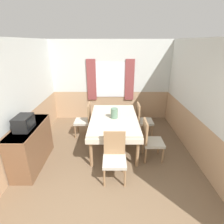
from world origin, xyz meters
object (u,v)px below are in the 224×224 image
(chair_right_near, at_px, (150,139))
(vase, at_px, (114,113))
(tv, at_px, (23,123))
(dining_table, at_px, (114,121))
(chair_left_far, at_px, (85,119))
(sideboard, at_px, (31,146))
(chair_right_far, at_px, (142,119))
(chair_head_near, at_px, (114,155))

(chair_right_near, bearing_deg, vase, -123.68)
(vase, bearing_deg, tv, -153.70)
(dining_table, bearing_deg, vase, -69.63)
(chair_left_far, xyz_separation_m, sideboard, (-0.95, -1.32, -0.03))
(sideboard, bearing_deg, chair_right_near, 4.80)
(chair_right_far, relative_size, vase, 3.78)
(dining_table, distance_m, vase, 0.23)
(tv, bearing_deg, chair_right_far, 29.34)
(chair_right_far, relative_size, chair_left_far, 1.00)
(chair_left_far, distance_m, sideboard, 1.63)
(dining_table, xyz_separation_m, chair_left_far, (-0.81, 0.55, -0.18))
(chair_left_far, relative_size, tv, 2.32)
(sideboard, relative_size, tv, 3.20)
(chair_right_near, height_order, vase, vase)
(chair_left_far, height_order, vase, vase)
(chair_right_near, xyz_separation_m, chair_left_far, (-1.61, 1.10, 0.00))
(chair_head_near, bearing_deg, chair_right_far, -115.37)
(chair_right_near, bearing_deg, chair_left_far, -124.34)
(tv, relative_size, vase, 1.63)
(chair_head_near, height_order, vase, vase)
(sideboard, bearing_deg, dining_table, 23.53)
(chair_right_near, relative_size, chair_head_near, 1.00)
(chair_right_far, bearing_deg, chair_left_far, -90.00)
(dining_table, height_order, chair_right_far, chair_right_far)
(dining_table, distance_m, tv, 2.00)
(dining_table, xyz_separation_m, chair_right_far, (0.81, 0.55, -0.18))
(chair_right_near, relative_size, vase, 3.78)
(dining_table, height_order, tv, tv)
(chair_left_far, bearing_deg, vase, -124.98)
(tv, bearing_deg, chair_right_near, 7.49)
(chair_right_far, relative_size, chair_head_near, 1.00)
(chair_right_far, height_order, chair_left_far, same)
(dining_table, relative_size, chair_right_near, 1.97)
(chair_head_near, relative_size, tv, 2.32)
(sideboard, xyz_separation_m, vase, (1.77, 0.75, 0.43))
(vase, bearing_deg, chair_head_near, -90.34)
(chair_head_near, height_order, tv, tv)
(chair_right_near, bearing_deg, chair_head_near, -53.40)
(chair_head_near, bearing_deg, chair_right_near, -143.40)
(chair_right_near, bearing_deg, sideboard, -85.20)
(chair_right_near, relative_size, chair_right_far, 1.00)
(chair_right_near, distance_m, chair_right_far, 1.10)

